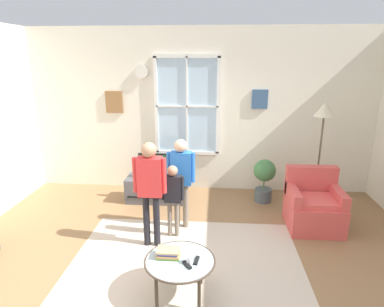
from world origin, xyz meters
The scene contains 16 objects.
ground_plane centered at (0.00, 0.00, -0.01)m, with size 6.89×5.84×0.02m, color olive.
back_wall centered at (-0.01, 2.68, 1.50)m, with size 6.29×0.17×2.99m.
area_rug centered at (-0.04, 0.08, 0.00)m, with size 2.87×2.29×0.01m, color #C6B29E.
tv_stand centered at (-0.72, 1.98, 0.22)m, with size 1.07×0.47×0.43m.
television centered at (-0.72, 1.98, 0.66)m, with size 0.62×0.08×0.44m.
armchair centered at (1.77, 1.23, 0.33)m, with size 0.76×0.74×0.87m.
coffee_table centered at (-0.05, -0.42, 0.41)m, with size 0.75×0.75×0.45m.
book_stack centered at (-0.18, -0.37, 0.49)m, with size 0.24×0.17×0.09m.
cup centered at (0.06, -0.47, 0.49)m, with size 0.07×0.07×0.09m, color white.
remote_near_books centered at (0.03, -0.51, 0.45)m, with size 0.04×0.14×0.02m, color black.
remote_near_cup centered at (0.12, -0.43, 0.45)m, with size 0.04×0.14×0.02m, color black.
person_blue_shirt centered at (-0.19, 1.07, 0.85)m, with size 0.41×0.19×1.36m.
person_red_shirt centered at (-0.54, 0.54, 0.91)m, with size 0.44×0.20×1.45m.
person_black_shirt centered at (-0.28, 0.80, 0.66)m, with size 0.32×0.14×1.06m.
potted_plant_by_window centered at (1.15, 2.08, 0.45)m, with size 0.38×0.38×0.77m.
floor_lamp centered at (1.98, 1.89, 1.50)m, with size 0.32×0.32×1.79m.
Camera 1 is at (0.29, -3.33, 2.47)m, focal length 30.58 mm.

